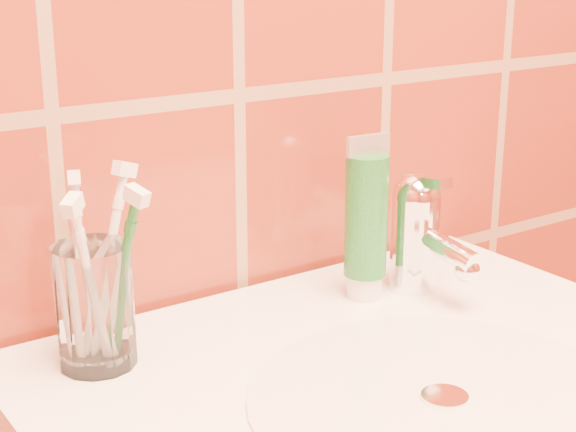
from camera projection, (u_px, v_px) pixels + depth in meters
glass_tumbler at (95, 306)px, 0.71m from camera, size 0.07×0.07×0.10m
toothpaste_tube at (366, 223)px, 0.84m from camera, size 0.05×0.04×0.16m
faucet at (418, 228)px, 0.86m from camera, size 0.05×0.11×0.12m
toothbrush_0 at (121, 278)px, 0.70m from camera, size 0.08×0.12×0.18m
toothbrush_1 at (81, 268)px, 0.72m from camera, size 0.08×0.13×0.17m
toothbrush_2 at (108, 262)px, 0.72m from camera, size 0.11×0.09×0.17m
toothbrush_3 at (91, 286)px, 0.68m from camera, size 0.11×0.11×0.17m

